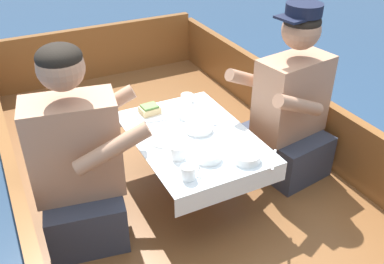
# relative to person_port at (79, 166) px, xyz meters

# --- Properties ---
(ground_plane) EXTENTS (60.00, 60.00, 0.00)m
(ground_plane) POSITION_rel_person_port_xyz_m (0.59, -0.08, -0.71)
(ground_plane) COLOR navy
(boat_deck) EXTENTS (1.81, 3.79, 0.32)m
(boat_deck) POSITION_rel_person_port_xyz_m (0.59, -0.08, -0.55)
(boat_deck) COLOR brown
(boat_deck) RESTS_ON ground_plane
(gunwale_port) EXTENTS (0.06, 3.79, 0.38)m
(gunwale_port) POSITION_rel_person_port_xyz_m (-0.28, -0.08, -0.20)
(gunwale_port) COLOR brown
(gunwale_port) RESTS_ON boat_deck
(gunwale_starboard) EXTENTS (0.06, 3.79, 0.38)m
(gunwale_starboard) POSITION_rel_person_port_xyz_m (1.47, -0.08, -0.20)
(gunwale_starboard) COLOR brown
(gunwale_starboard) RESTS_ON boat_deck
(bow_coaming) EXTENTS (1.69, 0.06, 0.44)m
(bow_coaming) POSITION_rel_person_port_xyz_m (0.59, 1.78, -0.17)
(bow_coaming) COLOR brown
(bow_coaming) RESTS_ON boat_deck
(cockpit_table) EXTENTS (0.59, 0.83, 0.38)m
(cockpit_table) POSITION_rel_person_port_xyz_m (0.59, 0.02, -0.05)
(cockpit_table) COLOR #B2B2B7
(cockpit_table) RESTS_ON boat_deck
(person_port) EXTENTS (0.57, 0.52, 0.98)m
(person_port) POSITION_rel_person_port_xyz_m (0.00, 0.00, 0.00)
(person_port) COLOR #333847
(person_port) RESTS_ON boat_deck
(person_starboard) EXTENTS (0.56, 0.50, 1.00)m
(person_starboard) POSITION_rel_person_port_xyz_m (1.19, -0.03, 0.01)
(person_starboard) COLOR #333847
(person_starboard) RESTS_ON boat_deck
(plate_sandwich) EXTENTS (0.18, 0.18, 0.01)m
(plate_sandwich) POSITION_rel_person_port_xyz_m (0.48, 0.32, -0.01)
(plate_sandwich) COLOR white
(plate_sandwich) RESTS_ON cockpit_table
(plate_bread) EXTENTS (0.17, 0.17, 0.01)m
(plate_bread) POSITION_rel_person_port_xyz_m (0.45, 0.04, -0.01)
(plate_bread) COLOR white
(plate_bread) RESTS_ON cockpit_table
(sandwich) EXTENTS (0.11, 0.09, 0.05)m
(sandwich) POSITION_rel_person_port_xyz_m (0.48, 0.32, 0.02)
(sandwich) COLOR #E0BC7F
(sandwich) RESTS_ON plate_sandwich
(bowl_port_near) EXTENTS (0.14, 0.14, 0.04)m
(bowl_port_near) POSITION_rel_person_port_xyz_m (0.72, -0.30, 0.01)
(bowl_port_near) COLOR white
(bowl_port_near) RESTS_ON cockpit_table
(bowl_starboard_near) EXTENTS (0.15, 0.15, 0.04)m
(bowl_starboard_near) POSITION_rel_person_port_xyz_m (0.65, 0.04, 0.01)
(bowl_starboard_near) COLOR white
(bowl_starboard_near) RESTS_ON cockpit_table
(bowl_center_far) EXTENTS (0.14, 0.14, 0.04)m
(bowl_center_far) POSITION_rel_person_port_xyz_m (0.67, 0.20, 0.01)
(bowl_center_far) COLOR white
(bowl_center_far) RESTS_ON cockpit_table
(bowl_port_far) EXTENTS (0.13, 0.13, 0.04)m
(bowl_port_far) POSITION_rel_person_port_xyz_m (0.57, -0.21, 0.01)
(bowl_port_far) COLOR white
(bowl_port_far) RESTS_ON cockpit_table
(coffee_cup_port) EXTENTS (0.09, 0.06, 0.07)m
(coffee_cup_port) POSITION_rel_person_port_xyz_m (0.42, -0.30, 0.02)
(coffee_cup_port) COLOR white
(coffee_cup_port) RESTS_ON cockpit_table
(coffee_cup_starboard) EXTENTS (0.09, 0.07, 0.07)m
(coffee_cup_starboard) POSITION_rel_person_port_xyz_m (0.44, -0.14, 0.02)
(coffee_cup_starboard) COLOR white
(coffee_cup_starboard) RESTS_ON cockpit_table
(coffee_cup_center) EXTENTS (0.10, 0.07, 0.05)m
(coffee_cup_center) POSITION_rel_person_port_xyz_m (0.73, 0.35, 0.02)
(coffee_cup_center) COLOR white
(coffee_cup_center) RESTS_ON cockpit_table
(utensil_spoon_center) EXTENTS (0.11, 0.15, 0.01)m
(utensil_spoon_center) POSITION_rel_person_port_xyz_m (0.78, 0.02, -0.01)
(utensil_spoon_center) COLOR silver
(utensil_spoon_center) RESTS_ON cockpit_table
(utensil_knife_starboard) EXTENTS (0.12, 0.14, 0.00)m
(utensil_knife_starboard) POSITION_rel_person_port_xyz_m (0.84, -0.35, -0.01)
(utensil_knife_starboard) COLOR silver
(utensil_knife_starboard) RESTS_ON cockpit_table
(utensil_spoon_port) EXTENTS (0.16, 0.08, 0.01)m
(utensil_spoon_port) POSITION_rel_person_port_xyz_m (0.55, 0.21, -0.01)
(utensil_spoon_port) COLOR silver
(utensil_spoon_port) RESTS_ON cockpit_table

